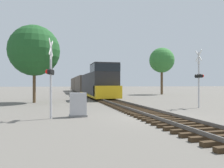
{
  "coord_description": "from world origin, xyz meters",
  "views": [
    {
      "loc": [
        -5.53,
        -11.47,
        1.9
      ],
      "look_at": [
        -0.99,
        6.75,
        1.95
      ],
      "focal_mm": 35.0,
      "sensor_mm": 36.0,
      "label": 1
    }
  ],
  "objects": [
    {
      "name": "ground_plane",
      "position": [
        0.0,
        0.0,
        0.0
      ],
      "size": [
        400.0,
        400.0,
        0.0
      ],
      "primitive_type": "plane",
      "color": "#666059"
    },
    {
      "name": "relay_cabinet",
      "position": [
        -4.36,
        1.5,
        0.7
      ],
      "size": [
        1.05,
        0.59,
        1.41
      ],
      "color": "slate",
      "rests_on": "ground"
    },
    {
      "name": "crossing_signal_near",
      "position": [
        -5.93,
        1.12,
        2.51
      ],
      "size": [
        0.47,
        1.02,
        4.42
      ],
      "rotation": [
        0.0,
        0.0,
        -1.75
      ],
      "color": "#B7B7BC",
      "rests_on": "ground"
    },
    {
      "name": "tree_mid_background",
      "position": [
        13.94,
        26.98,
        6.56
      ],
      "size": [
        4.8,
        4.8,
        9.0
      ],
      "color": "brown",
      "rests_on": "ground"
    },
    {
      "name": "crossing_signal_far",
      "position": [
        5.64,
        4.03,
        2.57
      ],
      "size": [
        0.4,
        1.01,
        4.71
      ],
      "rotation": [
        0.0,
        0.0,
        1.48
      ],
      "color": "#B7B7BC",
      "rests_on": "ground"
    },
    {
      "name": "tree_far_right",
      "position": [
        -7.92,
        12.6,
        5.44
      ],
      "size": [
        5.28,
        5.28,
        8.09
      ],
      "color": "brown",
      "rests_on": "ground"
    },
    {
      "name": "freight_train",
      "position": [
        0.0,
        35.25,
        1.96
      ],
      "size": [
        3.07,
        47.97,
        4.48
      ],
      "color": "#232326",
      "rests_on": "ground"
    },
    {
      "name": "rail_track_bed",
      "position": [
        0.0,
        -0.0,
        0.14
      ],
      "size": [
        2.6,
        160.0,
        0.31
      ],
      "color": "#382819",
      "rests_on": "ground"
    }
  ]
}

